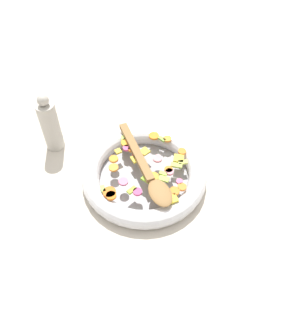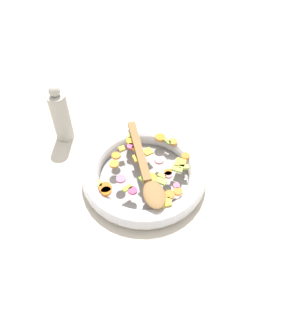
# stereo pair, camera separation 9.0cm
# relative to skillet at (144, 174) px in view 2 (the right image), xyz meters

# --- Properties ---
(ground_plane) EXTENTS (4.00, 4.00, 0.00)m
(ground_plane) POSITION_rel_skillet_xyz_m (0.00, 0.00, -0.02)
(ground_plane) COLOR beige
(skillet) EXTENTS (0.35, 0.35, 0.05)m
(skillet) POSITION_rel_skillet_xyz_m (0.00, 0.00, 0.00)
(skillet) COLOR gray
(skillet) RESTS_ON ground_plane
(chopped_vegetables) EXTENTS (0.28, 0.28, 0.01)m
(chopped_vegetables) POSITION_rel_skillet_xyz_m (-0.01, -0.00, 0.03)
(chopped_vegetables) COLOR orange
(chopped_vegetables) RESTS_ON skillet
(wooden_spoon) EXTENTS (0.06, 0.32, 0.01)m
(wooden_spoon) POSITION_rel_skillet_xyz_m (0.00, 0.02, 0.04)
(wooden_spoon) COLOR olive
(wooden_spoon) RESTS_ON chopped_vegetables
(pepper_mill) EXTENTS (0.05, 0.05, 0.19)m
(pepper_mill) POSITION_rel_skillet_xyz_m (0.20, -0.23, 0.07)
(pepper_mill) COLOR #B2ADA3
(pepper_mill) RESTS_ON ground_plane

